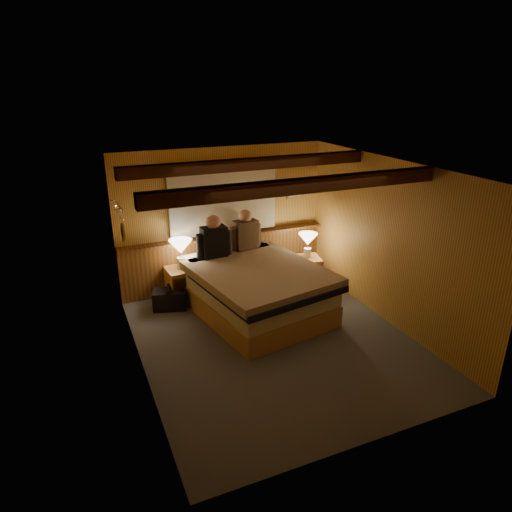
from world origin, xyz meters
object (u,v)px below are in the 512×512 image
nightstand_left (183,284)px  nightstand_right (305,272)px  lamp_right (308,241)px  bed (256,289)px  person_left (214,240)px  lamp_left (181,248)px  duffel_bag (170,299)px  person_right (245,232)px

nightstand_left → nightstand_right: 2.10m
lamp_right → nightstand_right: bearing=-151.7°
bed → person_left: bearing=111.9°
lamp_left → nightstand_right: bearing=-10.0°
nightstand_right → duffel_bag: nightstand_right is taller
bed → lamp_right: size_ratio=5.82×
lamp_left → lamp_right: bearing=-9.3°
lamp_left → person_right: size_ratio=0.70×
nightstand_left → lamp_left: bearing=104.1°
duffel_bag → nightstand_right: bearing=13.5°
lamp_right → duffel_bag: 2.49m
nightstand_left → duffel_bag: (-0.28, -0.21, -0.12)m
bed → lamp_left: lamp_left is taller
nightstand_left → person_left: 0.92m
bed → lamp_left: 1.37m
bed → nightstand_left: size_ratio=4.44×
nightstand_right → duffel_bag: size_ratio=0.99×
nightstand_left → duffel_bag: bearing=-147.0°
nightstand_right → person_left: person_left is taller
nightstand_right → person_right: person_right is taller
person_right → bed: bearing=-109.9°
bed → lamp_left: (-0.92, 0.88, 0.50)m
bed → person_left: size_ratio=3.49×
nightstand_right → lamp_left: size_ratio=1.20×
lamp_left → person_right: person_right is taller
person_right → duffel_bag: bearing=180.0°
lamp_right → person_right: 1.08m
nightstand_right → person_right: (-0.97, 0.34, 0.76)m
bed → duffel_bag: (-1.20, 0.66, -0.23)m
person_right → duffel_bag: (-1.38, -0.19, -0.87)m
nightstand_left → person_left: person_left is taller
nightstand_right → lamp_left: bearing=-178.0°
nightstand_left → person_right: person_right is taller
lamp_right → person_right: person_right is taller
nightstand_right → person_right: size_ratio=0.84×
person_left → lamp_left: bearing=155.6°
lamp_left → person_right: bearing=-1.5°
bed → person_right: 1.08m
nightstand_left → person_left: size_ratio=0.79×
bed → person_right: (0.18, 0.86, 0.63)m
person_left → duffel_bag: person_left is taller
lamp_right → bed: bearing=-155.6°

